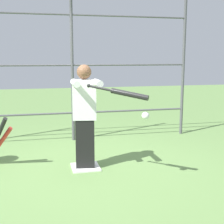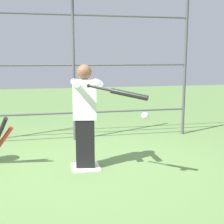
# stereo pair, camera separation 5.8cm
# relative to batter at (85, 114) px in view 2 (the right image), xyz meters

# --- Properties ---
(ground_plane) EXTENTS (24.00, 24.00, 0.00)m
(ground_plane) POSITION_rel_batter_xyz_m (0.00, -0.02, -0.81)
(ground_plane) COLOR #608447
(home_plate) EXTENTS (0.40, 0.40, 0.02)m
(home_plate) POSITION_rel_batter_xyz_m (0.00, -0.02, -0.80)
(home_plate) COLOR white
(home_plate) RESTS_ON ground
(fence_backstop) EXTENTS (4.59, 0.06, 2.90)m
(fence_backstop) POSITION_rel_batter_xyz_m (0.00, -1.62, 0.64)
(fence_backstop) COLOR #4C4C51
(fence_backstop) RESTS_ON ground
(batter) EXTENTS (0.38, 0.54, 1.50)m
(batter) POSITION_rel_batter_xyz_m (0.00, 0.00, 0.00)
(batter) COLOR black
(batter) RESTS_ON ground
(baseball_bat_swinging) EXTENTS (0.69, 0.50, 0.18)m
(baseball_bat_swinging) POSITION_rel_batter_xyz_m (-0.39, 0.66, 0.35)
(baseball_bat_swinging) COLOR black
(softball_in_flight) EXTENTS (0.10, 0.10, 0.10)m
(softball_in_flight) POSITION_rel_batter_xyz_m (-0.67, 0.68, 0.07)
(softball_in_flight) COLOR white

